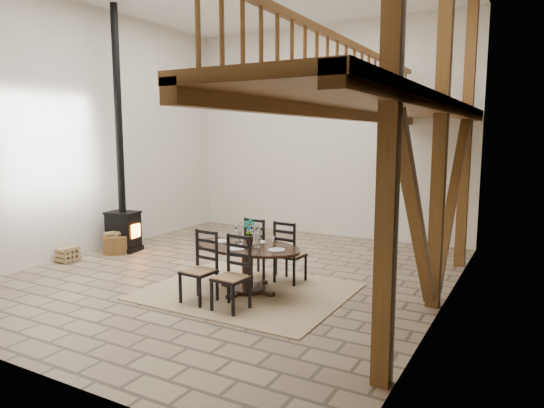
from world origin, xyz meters
The scene contains 7 objects.
ground centered at (0.00, 0.00, 0.00)m, with size 8.00×8.00×0.00m, color gray.
room_shell centered at (1.19, 0.00, 3.01)m, with size 7.02×8.02×5.01m.
rug centered at (0.74, -0.75, 0.01)m, with size 3.00×2.50×0.02m, color tan.
dining_table centered at (0.74, -0.75, 0.42)m, with size 1.86×2.05×1.15m.
wood_stove centered at (-2.98, 0.30, 1.13)m, with size 0.72×0.59×5.00m.
log_basket centered at (-2.97, 0.09, 0.20)m, with size 0.56×0.56×0.46m.
log_stack centered at (-3.25, -0.88, 0.14)m, with size 0.29×0.39×0.29m.
Camera 1 is at (4.61, -6.90, 2.40)m, focal length 32.00 mm.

